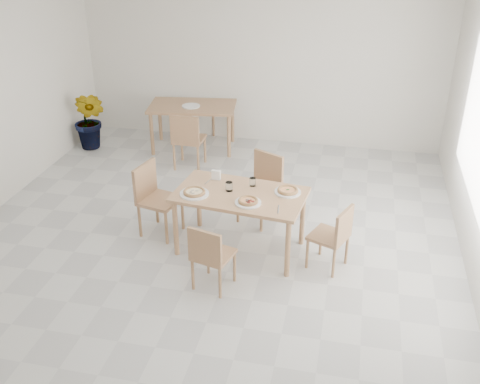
% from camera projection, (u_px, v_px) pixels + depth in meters
% --- Properties ---
extents(main_table, '(1.56, 1.00, 0.75)m').
position_uv_depth(main_table, '(240.00, 200.00, 6.42)').
color(main_table, tan).
rests_on(main_table, ground).
extents(chair_south, '(0.47, 0.47, 0.78)m').
position_uv_depth(chair_south, '(210.00, 254.00, 5.83)').
color(chair_south, '#A47452').
rests_on(chair_south, ground).
extents(chair_north, '(0.59, 0.59, 0.89)m').
position_uv_depth(chair_north, '(263.00, 183.00, 7.13)').
color(chair_north, '#A47452').
rests_on(chair_north, ground).
extents(chair_west, '(0.53, 0.53, 0.90)m').
position_uv_depth(chair_west, '(154.00, 194.00, 6.85)').
color(chair_west, '#A47452').
rests_on(chair_west, ground).
extents(chair_east, '(0.50, 0.50, 0.78)m').
position_uv_depth(chair_east, '(335.00, 234.00, 6.17)').
color(chair_east, '#A47452').
rests_on(chair_east, ground).
extents(plate_margherita, '(0.30, 0.30, 0.02)m').
position_uv_depth(plate_margherita, '(288.00, 192.00, 6.39)').
color(plate_margherita, white).
rests_on(plate_margherita, main_table).
extents(plate_mushroom, '(0.33, 0.33, 0.02)m').
position_uv_depth(plate_mushroom, '(194.00, 194.00, 6.35)').
color(plate_mushroom, white).
rests_on(plate_mushroom, main_table).
extents(plate_pepperoni, '(0.29, 0.29, 0.02)m').
position_uv_depth(plate_pepperoni, '(248.00, 203.00, 6.17)').
color(plate_pepperoni, white).
rests_on(plate_pepperoni, main_table).
extents(pizza_margherita, '(0.28, 0.28, 0.03)m').
position_uv_depth(pizza_margherita, '(288.00, 190.00, 6.38)').
color(pizza_margherita, tan).
rests_on(pizza_margherita, plate_margherita).
extents(pizza_mushroom, '(0.28, 0.28, 0.03)m').
position_uv_depth(pizza_mushroom, '(194.00, 192.00, 6.34)').
color(pizza_mushroom, tan).
rests_on(pizza_mushroom, plate_mushroom).
extents(pizza_pepperoni, '(0.26, 0.26, 0.03)m').
position_uv_depth(pizza_pepperoni, '(248.00, 201.00, 6.15)').
color(pizza_pepperoni, tan).
rests_on(pizza_pepperoni, plate_pepperoni).
extents(tumbler_a, '(0.08, 0.08, 0.11)m').
position_uv_depth(tumbler_a, '(229.00, 187.00, 6.41)').
color(tumbler_a, white).
rests_on(tumbler_a, main_table).
extents(tumbler_b, '(0.08, 0.08, 0.10)m').
position_uv_depth(tumbler_b, '(253.00, 182.00, 6.53)').
color(tumbler_b, white).
rests_on(tumbler_b, main_table).
extents(napkin_holder, '(0.11, 0.06, 0.13)m').
position_uv_depth(napkin_holder, '(216.00, 175.00, 6.65)').
color(napkin_holder, silver).
rests_on(napkin_holder, main_table).
extents(fork_a, '(0.06, 0.16, 0.01)m').
position_uv_depth(fork_a, '(208.00, 182.00, 6.64)').
color(fork_a, silver).
rests_on(fork_a, main_table).
extents(fork_b, '(0.04, 0.19, 0.01)m').
position_uv_depth(fork_b, '(278.00, 209.00, 6.04)').
color(fork_b, silver).
rests_on(fork_b, main_table).
extents(second_table, '(1.49, 0.98, 0.75)m').
position_uv_depth(second_table, '(193.00, 111.00, 9.15)').
color(second_table, '#A47452').
rests_on(second_table, ground).
extents(chair_back_s, '(0.45, 0.45, 0.90)m').
position_uv_depth(chair_back_s, '(187.00, 137.00, 8.50)').
color(chair_back_s, '#A47452').
rests_on(chair_back_s, ground).
extents(chair_back_n, '(0.57, 0.57, 0.92)m').
position_uv_depth(chair_back_n, '(201.00, 102.00, 9.92)').
color(chair_back_n, '#A47452').
rests_on(chair_back_n, ground).
extents(plate_empty, '(0.29, 0.29, 0.02)m').
position_uv_depth(plate_empty, '(191.00, 106.00, 9.05)').
color(plate_empty, white).
rests_on(plate_empty, second_table).
extents(potted_plant, '(0.64, 0.56, 0.99)m').
position_uv_depth(potted_plant, '(90.00, 120.00, 9.21)').
color(potted_plant, '#306A1F').
rests_on(potted_plant, ground).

